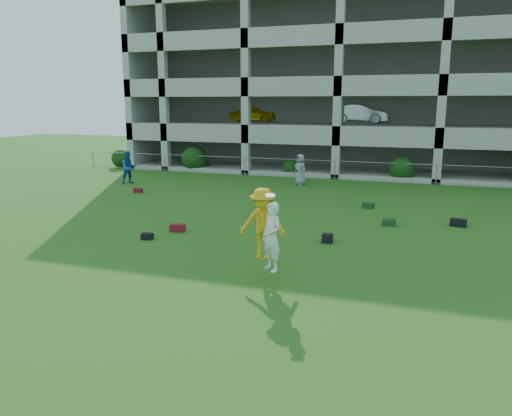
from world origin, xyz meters
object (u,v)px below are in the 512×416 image
at_px(crate_d, 327,238).
at_px(frisbee_contest, 265,226).
at_px(bystander_a, 129,167).
at_px(bystander_c, 300,170).
at_px(parking_garage, 357,85).

relative_size(crate_d, frisbee_contest, 0.17).
distance_m(bystander_a, bystander_c, 10.11).
bearing_deg(parking_garage, bystander_c, -97.38).
relative_size(bystander_a, parking_garage, 0.06).
relative_size(bystander_a, crate_d, 5.51).
distance_m(bystander_a, frisbee_contest, 17.80).
bearing_deg(parking_garage, frisbee_contest, -87.18).
xyz_separation_m(bystander_a, frisbee_contest, (12.55, -12.61, 0.44)).
relative_size(bystander_c, parking_garage, 0.06).
bearing_deg(parking_garage, crate_d, -84.16).
height_order(crate_d, frisbee_contest, frisbee_contest).
height_order(bystander_a, bystander_c, bystander_a).
height_order(crate_d, parking_garage, parking_garage).
height_order(bystander_a, parking_garage, parking_garage).
distance_m(frisbee_contest, parking_garage, 27.36).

